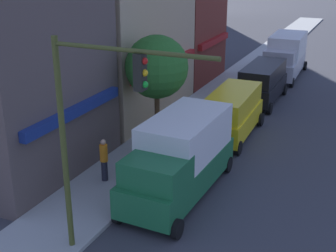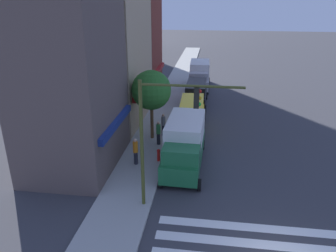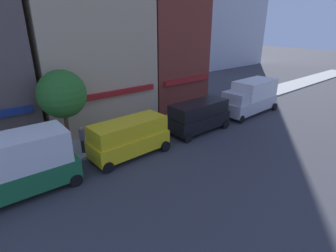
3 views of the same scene
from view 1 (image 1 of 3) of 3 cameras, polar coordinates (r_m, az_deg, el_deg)
name	(u,v)px [view 1 (image 1 of 3)]	position (r m, az deg, el deg)	size (l,w,h in m)	color
traffic_signal	(92,118)	(12.99, -9.27, 1.02)	(0.32, 4.77, 6.74)	#474C1E
box_truck_green	(180,156)	(17.65, 1.49, -3.70)	(6.26, 2.42, 3.04)	#1E6638
van_yellow	(232,112)	(23.53, 7.81, 1.71)	(5.05, 2.22, 2.34)	yellow
van_black	(263,82)	(29.31, 11.46, 5.32)	(5.01, 2.22, 2.34)	black
box_truck_silver	(286,55)	(35.73, 14.13, 8.37)	(6.26, 2.42, 3.04)	#B7B7BC
pedestrian_grey_coat	(177,124)	(22.29, 1.12, 0.23)	(0.32, 0.32, 1.77)	#23232D
pedestrian_orange_vest	(104,159)	(18.80, -7.81, -4.04)	(0.32, 0.32, 1.77)	#23232D
pedestrian_green_top	(160,136)	(20.92, -0.97, -1.20)	(0.32, 0.32, 1.77)	#23232D
fire_hydrant	(142,170)	(18.84, -3.15, -5.35)	(0.24, 0.24, 0.84)	red
street_tree	(157,67)	(21.27, -1.38, 7.18)	(2.89, 2.89, 5.21)	brown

